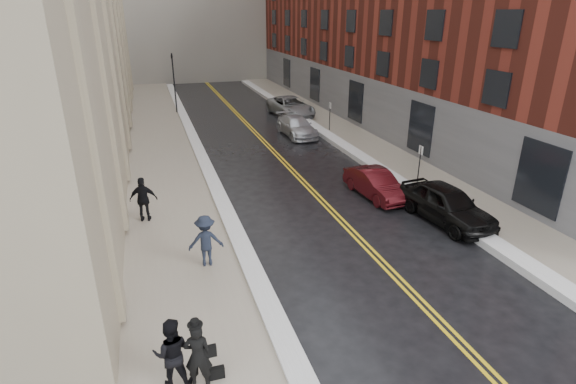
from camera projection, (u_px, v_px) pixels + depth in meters
ground at (338, 303)px, 14.15m from camera, size 160.00×160.00×0.00m
sidewalk_left at (164, 162)px, 27.02m from camera, size 4.00×64.00×0.15m
sidewalk_right at (366, 144)px, 30.77m from camera, size 3.00×64.00×0.15m
lane_stripe_a at (274, 153)px, 28.96m from camera, size 0.12×64.00×0.01m
lane_stripe_b at (277, 153)px, 29.03m from camera, size 0.12×64.00×0.01m
snow_ridge_left at (202, 158)px, 27.64m from camera, size 0.70×60.80×0.26m
snow_ridge_right at (342, 145)px, 30.23m from camera, size 0.85×60.80×0.30m
building_right at (430, 4)px, 35.97m from camera, size 14.00×50.00×18.00m
traffic_signal at (174, 79)px, 38.80m from camera, size 0.18×0.15×5.20m
parking_sign_near at (420, 162)px, 22.91m from camera, size 0.06×0.35×2.23m
parking_sign_far at (330, 114)px, 33.52m from camera, size 0.06×0.35×2.23m
car_black at (446, 204)px, 19.33m from camera, size 2.42×4.97×1.63m
car_maroon at (375, 184)px, 21.99m from camera, size 1.80×4.19×1.34m
car_silver_near at (297, 126)px, 32.79m from camera, size 2.11×4.86×1.39m
car_silver_far at (291, 107)px, 38.89m from camera, size 3.20×6.10×1.64m
pedestrian_main at (198, 356)px, 10.52m from camera, size 0.73×0.56×1.78m
pedestrian_a at (172, 353)px, 10.58m from camera, size 0.99×0.83×1.84m
pedestrian_b at (206, 241)px, 15.67m from camera, size 1.27×0.80×1.89m
pedestrian_c at (144, 199)px, 19.01m from camera, size 1.21×0.65×1.96m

